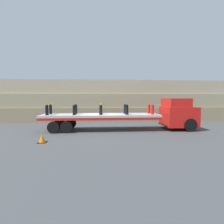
{
  "coord_description": "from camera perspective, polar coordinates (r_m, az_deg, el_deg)",
  "views": [
    {
      "loc": [
        -0.14,
        -14.89,
        2.74
      ],
      "look_at": [
        0.96,
        0.0,
        1.56
      ],
      "focal_mm": 28.0,
      "sensor_mm": 36.0,
      "label": 1
    }
  ],
  "objects": [
    {
      "name": "ground_plane",
      "position": [
        15.14,
        -3.65,
        -5.9
      ],
      "size": [
        120.0,
        120.0,
        0.0
      ],
      "primitive_type": "plane",
      "color": "#3F4244"
    },
    {
      "name": "rock_cliff",
      "position": [
        21.75,
        -3.87,
        3.73
      ],
      "size": [
        60.0,
        3.3,
        4.87
      ],
      "color": "gray",
      "rests_on": "ground_plane"
    },
    {
      "name": "truck_cab",
      "position": [
        16.53,
        21.0,
        -0.47
      ],
      "size": [
        2.62,
        2.74,
        2.72
      ],
      "color": "red",
      "rests_on": "ground_plane"
    },
    {
      "name": "flatbed_trailer",
      "position": [
        14.99,
        -5.95,
        -1.69
      ],
      "size": [
        9.89,
        2.51,
        1.37
      ],
      "color": "#B2B2B7",
      "rests_on": "ground_plane"
    },
    {
      "name": "fire_hydrant_black_near_0",
      "position": [
        15.0,
        -20.5,
        0.6
      ],
      "size": [
        0.31,
        0.57,
        0.85
      ],
      "color": "black",
      "rests_on": "flatbed_trailer"
    },
    {
      "name": "fire_hydrant_black_far_0",
      "position": [
        16.01,
        -19.44,
        0.86
      ],
      "size": [
        0.31,
        0.57,
        0.85
      ],
      "color": "black",
      "rests_on": "flatbed_trailer"
    },
    {
      "name": "fire_hydrant_black_near_1",
      "position": [
        14.54,
        -12.26,
        0.67
      ],
      "size": [
        0.31,
        0.57,
        0.85
      ],
      "color": "black",
      "rests_on": "flatbed_trailer"
    },
    {
      "name": "fire_hydrant_black_far_1",
      "position": [
        15.58,
        -11.72,
        0.93
      ],
      "size": [
        0.31,
        0.57,
        0.85
      ],
      "color": "black",
      "rests_on": "flatbed_trailer"
    },
    {
      "name": "fire_hydrant_black_near_2",
      "position": [
        14.4,
        -3.66,
        0.73
      ],
      "size": [
        0.31,
        0.57,
        0.85
      ],
      "color": "black",
      "rests_on": "flatbed_trailer"
    },
    {
      "name": "fire_hydrant_black_far_2",
      "position": [
        15.45,
        -3.7,
        0.99
      ],
      "size": [
        0.31,
        0.57,
        0.85
      ],
      "color": "black",
      "rests_on": "flatbed_trailer"
    },
    {
      "name": "fire_hydrant_black_near_3",
      "position": [
        14.58,
        4.9,
        0.77
      ],
      "size": [
        0.31,
        0.57,
        0.85
      ],
      "color": "black",
      "rests_on": "flatbed_trailer"
    },
    {
      "name": "fire_hydrant_black_far_3",
      "position": [
        15.62,
        4.29,
        1.03
      ],
      "size": [
        0.31,
        0.57,
        0.85
      ],
      "color": "black",
      "rests_on": "flatbed_trailer"
    },
    {
      "name": "fire_hydrant_red_near_4",
      "position": [
        15.08,
        13.08,
        0.79
      ],
      "size": [
        0.31,
        0.57,
        0.85
      ],
      "color": "red",
      "rests_on": "flatbed_trailer"
    },
    {
      "name": "fire_hydrant_red_far_4",
      "position": [
        16.09,
        11.96,
        1.04
      ],
      "size": [
        0.31,
        0.57,
        0.85
      ],
      "color": "red",
      "rests_on": "flatbed_trailer"
    },
    {
      "name": "cargo_strap_rear",
      "position": [
        15.48,
        -20.0,
        2.38
      ],
      "size": [
        0.05,
        2.6,
        0.01
      ],
      "color": "yellow",
      "rests_on": "fire_hydrant_black_near_0"
    },
    {
      "name": "cargo_strap_middle",
      "position": [
        14.9,
        -3.69,
        2.57
      ],
      "size": [
        0.05,
        2.6,
        0.01
      ],
      "color": "yellow",
      "rests_on": "fire_hydrant_black_near_2"
    },
    {
      "name": "traffic_cone",
      "position": [
        11.73,
        -21.87,
        -8.03
      ],
      "size": [
        0.52,
        0.52,
        0.53
      ],
      "color": "black",
      "rests_on": "ground_plane"
    }
  ]
}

